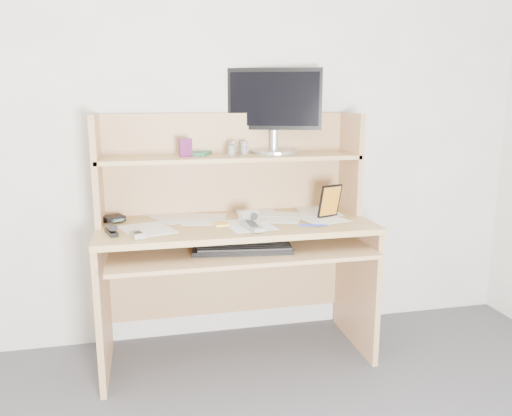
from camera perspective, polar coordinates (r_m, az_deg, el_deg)
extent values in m
cube|color=silver|center=(2.83, -3.56, 9.77)|extent=(3.60, 0.04, 2.50)
cube|color=tan|center=(2.59, -2.29, -1.96)|extent=(1.40, 0.60, 0.03)
cube|color=tan|center=(2.68, -17.05, -10.47)|extent=(0.03, 0.56, 0.72)
cube|color=tan|center=(2.90, 11.38, -8.43)|extent=(0.03, 0.56, 0.72)
cube|color=tan|center=(2.97, -3.22, -8.11)|extent=(1.34, 0.02, 0.41)
cube|color=tan|center=(2.50, -1.78, -4.73)|extent=(1.28, 0.55, 0.02)
cube|color=tan|center=(2.82, -3.40, 5.17)|extent=(1.40, 0.02, 0.55)
cube|color=tan|center=(2.65, -17.70, 4.20)|extent=(0.03, 0.30, 0.55)
cube|color=tan|center=(2.87, 10.72, 5.12)|extent=(0.03, 0.30, 0.55)
cube|color=tan|center=(2.68, -2.93, 5.78)|extent=(1.38, 0.30, 0.02)
cube|color=white|center=(2.58, -2.30, -1.58)|extent=(1.32, 0.54, 0.01)
cube|color=black|center=(2.43, -1.57, -4.70)|extent=(0.50, 0.23, 0.02)
cube|color=black|center=(2.42, -1.57, -4.33)|extent=(0.46, 0.22, 0.01)
cube|color=gray|center=(2.44, -0.46, -2.08)|extent=(0.09, 0.20, 0.02)
cube|color=silver|center=(2.36, -13.40, -2.86)|extent=(0.08, 0.11, 0.02)
cube|color=black|center=(2.44, -16.23, -2.33)|extent=(0.07, 0.14, 0.04)
cube|color=black|center=(2.69, -15.98, -1.13)|extent=(0.13, 0.12, 0.03)
cube|color=yellow|center=(2.53, -4.04, -1.85)|extent=(0.08, 0.08, 0.01)
cube|color=silver|center=(2.56, -0.86, -0.92)|extent=(0.11, 0.08, 0.06)
cube|color=black|center=(2.68, 8.44, 0.80)|extent=(0.12, 0.05, 0.18)
cylinder|color=#1927BE|center=(2.50, 6.54, -1.96)|extent=(0.14, 0.04, 0.01)
cube|color=maroon|center=(2.63, -8.05, 6.84)|extent=(0.07, 0.04, 0.09)
cube|color=#307851|center=(2.71, -6.65, 6.21)|extent=(0.17, 0.19, 0.02)
cylinder|color=black|center=(2.71, -1.33, 6.75)|extent=(0.05, 0.05, 0.06)
cylinder|color=white|center=(2.73, -1.35, 6.89)|extent=(0.05, 0.05, 0.07)
cylinder|color=black|center=(2.65, -2.77, 6.55)|extent=(0.06, 0.06, 0.05)
cylinder|color=silver|center=(2.72, -2.64, 6.88)|extent=(0.05, 0.05, 0.07)
cylinder|color=#B8B8BD|center=(2.79, 2.15, 6.45)|extent=(0.27, 0.27, 0.02)
cylinder|color=#B8B8BD|center=(2.80, 2.10, 7.77)|extent=(0.04, 0.04, 0.11)
cube|color=black|center=(2.81, 2.02, 12.32)|extent=(0.51, 0.21, 0.33)
cube|color=black|center=(2.79, 2.12, 12.33)|extent=(0.46, 0.17, 0.29)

